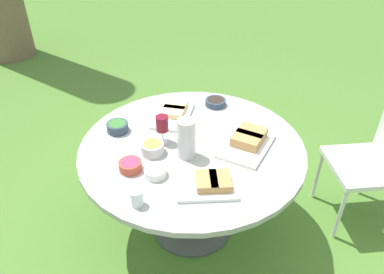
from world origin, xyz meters
TOP-DOWN VIEW (x-y plane):
  - ground_plane at (0.00, 0.00)m, footprint 40.00×40.00m
  - dining_table at (0.00, 0.00)m, footprint 1.35×1.35m
  - chair_near_right at (0.49, -1.11)m, footprint 0.57×0.56m
  - water_pitcher at (-0.10, -0.00)m, footprint 0.11×0.10m
  - wine_glass at (-0.02, 0.18)m, footprint 0.08×0.08m
  - platter_bread_main at (0.28, 0.22)m, footprint 0.38×0.26m
  - platter_charcuterie at (-0.32, -0.20)m, footprint 0.32×0.37m
  - platter_sandwich_side at (0.10, -0.31)m, footprint 0.40×0.31m
  - bowl_fries at (-0.14, 0.19)m, footprint 0.13×0.13m
  - bowl_salad at (0.00, 0.49)m, footprint 0.13×0.13m
  - bowl_olives at (0.50, -0.01)m, footprint 0.14×0.14m
  - bowl_dip_red at (-0.32, 0.25)m, footprint 0.12×0.12m
  - bowl_dip_cream at (-0.32, 0.10)m, footprint 0.12×0.12m
  - cup_water_near at (-0.55, 0.10)m, footprint 0.06×0.06m

SIDE VIEW (x-z plane):
  - ground_plane at x=0.00m, z-range 0.00..0.00m
  - chair_near_right at x=0.49m, z-range 0.08..0.97m
  - dining_table at x=0.00m, z-range 0.25..0.96m
  - platter_bread_main at x=0.28m, z-range 0.70..0.76m
  - bowl_olives at x=0.50m, z-range 0.71..0.75m
  - platter_charcuterie at x=-0.32m, z-range 0.70..0.76m
  - bowl_dip_cream at x=-0.32m, z-range 0.71..0.76m
  - bowl_dip_red at x=-0.32m, z-range 0.71..0.76m
  - platter_sandwich_side at x=0.10m, z-range 0.70..0.78m
  - bowl_salad at x=0.00m, z-range 0.71..0.77m
  - bowl_fries at x=-0.14m, z-range 0.71..0.78m
  - cup_water_near at x=-0.55m, z-range 0.71..0.79m
  - water_pitcher at x=-0.10m, z-range 0.71..0.94m
  - wine_glass at x=-0.02m, z-range 0.74..0.92m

